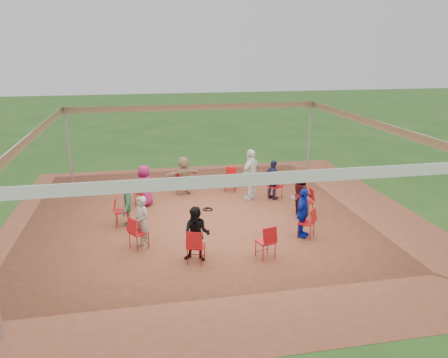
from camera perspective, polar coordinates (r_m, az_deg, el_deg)
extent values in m
plane|color=#224816|center=(13.85, -0.96, -5.34)|extent=(80.00, 80.00, 0.00)
plane|color=brown|center=(13.85, -0.96, -5.32)|extent=(13.00, 13.00, 0.00)
cylinder|color=#B2B2B7|center=(18.22, -19.61, 4.05)|extent=(0.12, 0.12, 3.00)
cylinder|color=#B2B2B7|center=(19.42, 11.06, 5.46)|extent=(0.12, 0.12, 3.00)
plane|color=silver|center=(13.02, -1.03, 6.98)|extent=(10.30, 10.30, 0.00)
cube|color=white|center=(8.15, 5.36, 0.04)|extent=(10.30, 0.03, 0.24)
cube|color=white|center=(18.07, -3.94, 9.33)|extent=(10.30, 0.03, 0.24)
cube|color=white|center=(13.17, -23.77, 5.14)|extent=(0.03, 10.30, 0.24)
cube|color=white|center=(14.82, 19.13, 6.80)|extent=(0.03, 10.30, 0.24)
imported|color=#390B0F|center=(14.21, 10.19, -1.92)|extent=(0.43, 0.71, 1.43)
imported|color=#1C2041|center=(15.54, 6.44, -0.12)|extent=(0.82, 0.94, 1.43)
imported|color=tan|center=(16.02, -5.28, 0.44)|extent=(1.41, 0.83, 1.43)
imported|color=#871752|center=(15.04, -10.33, -0.86)|extent=(0.74, 0.79, 1.43)
imported|color=#254D35|center=(13.53, -12.72, -3.04)|extent=(0.50, 0.95, 1.43)
imported|color=#9F9A8C|center=(11.97, -10.67, -5.56)|extent=(0.58, 0.63, 1.43)
imported|color=black|center=(11.06, -3.57, -7.21)|extent=(0.79, 0.62, 1.43)
imported|color=#0E25B1|center=(12.59, 10.25, -4.40)|extent=(0.86, 0.93, 1.43)
imported|color=silver|center=(15.43, 3.59, 0.59)|extent=(1.18, 1.09, 1.82)
torus|color=black|center=(14.66, -2.17, -3.97)|extent=(0.37, 0.37, 0.03)
torus|color=black|center=(14.63, -1.99, -4.02)|extent=(0.30, 0.30, 0.03)
cube|color=#B7B7BC|center=(14.17, 9.33, -2.38)|extent=(0.23, 0.33, 0.01)
cube|color=#B7B7BC|center=(14.17, 9.77, -1.94)|extent=(0.08, 0.32, 0.21)
cube|color=#CCE0FF|center=(14.17, 9.74, -1.94)|extent=(0.06, 0.28, 0.17)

